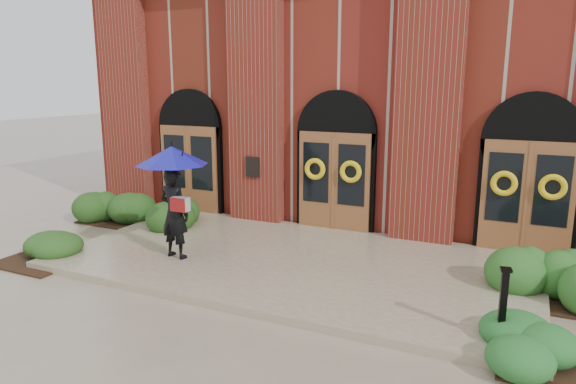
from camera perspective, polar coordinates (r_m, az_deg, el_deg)
The scene contains 8 objects.
ground at distance 11.15m, azimuth 0.13°, elevation -8.29°, with size 90.00×90.00×0.00m, color gray.
landing at distance 11.25m, azimuth 0.46°, elevation -7.69°, with size 10.00×5.30×0.15m, color tan.
church_building at distance 18.78m, azimuth 11.77°, elevation 10.70°, with size 16.20×12.53×7.00m.
man_with_umbrella at distance 11.11m, azimuth -12.66°, elevation 1.26°, with size 1.69×1.69×2.43m.
metal_post at distance 8.22m, azimuth 22.77°, elevation -11.35°, with size 0.18×0.18×1.14m.
hedge_wall_left at distance 14.85m, azimuth -16.15°, elevation -1.92°, with size 3.18×1.27×0.82m, color #204316.
hedge_front_left at distance 12.63m, azimuth -25.66°, elevation -5.71°, with size 1.59×1.36×0.56m, color #234818.
hedge_front_right at distance 8.33m, azimuth 28.13°, elevation -15.26°, with size 1.45×1.24×0.51m, color #215B24.
Camera 1 is at (4.42, -9.47, 3.89)m, focal length 32.00 mm.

